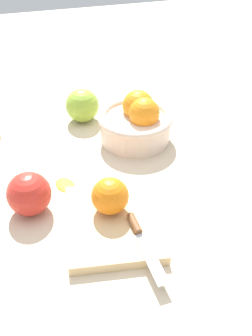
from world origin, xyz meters
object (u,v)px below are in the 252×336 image
at_px(knife, 141,238).
at_px(apple_front_right, 29,194).
at_px(orange_on_board, 110,196).
at_px(bowl, 137,121).
at_px(cutting_board, 113,223).
at_px(apple_back_left, 82,106).

relative_size(knife, apple_front_right, 1.87).
bearing_deg(orange_on_board, bowl, 152.88).
relative_size(cutting_board, orange_on_board, 2.97).
bearing_deg(apple_front_right, knife, 49.65).
bearing_deg(knife, orange_on_board, -159.34).
bearing_deg(bowl, knife, -15.73).
distance_m(bowl, orange_on_board, 0.27).
bearing_deg(apple_back_left, knife, 1.72).
relative_size(knife, apple_back_left, 1.86).
bearing_deg(orange_on_board, apple_back_left, 177.05).
distance_m(bowl, knife, 0.34).
bearing_deg(knife, bowl, 164.27).
distance_m(cutting_board, apple_back_left, 0.39).
distance_m(bowl, apple_back_left, 0.16).
xyz_separation_m(apple_front_right, apple_back_left, (-0.30, 0.16, 0.00)).
distance_m(knife, apple_back_left, 0.45).
distance_m(bowl, apple_front_right, 0.32).
height_order(cutting_board, knife, knife).
relative_size(bowl, apple_back_left, 2.09).
xyz_separation_m(bowl, apple_front_right, (0.18, -0.27, -0.01)).
bearing_deg(knife, cutting_board, -151.33).
bearing_deg(apple_front_right, apple_back_left, 152.33).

